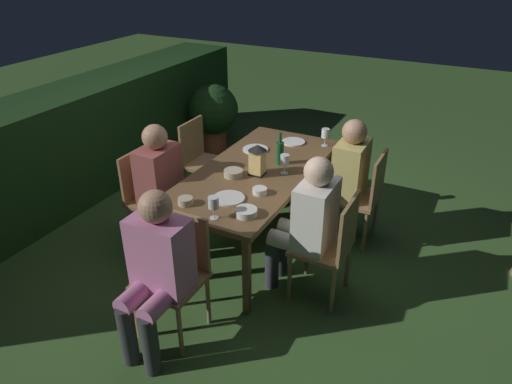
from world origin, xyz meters
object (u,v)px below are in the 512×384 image
(bowl_bread, at_px, (185,201))
(bowl_salad, at_px, (233,173))
(chair_side_right_a, at_px, (149,194))
(dining_table, at_px, (256,175))
(person_in_rust, at_px, (166,183))
(green_bottle_on_table, at_px, (280,152))
(wine_glass_b, at_px, (325,134))
(person_in_cream, at_px, (307,220))
(plate_c, at_px, (293,142))
(chair_side_left_b, at_px, (363,194))
(plate_a, at_px, (255,149))
(wine_glass_c, at_px, (285,161))
(chair_side_right_b, at_px, (202,158))
(potted_plant_by_hedge, at_px, (213,113))
(bowl_olives, at_px, (260,191))
(chair_head_near, at_px, (176,269))
(person_in_mustard, at_px, (343,174))
(wine_glass_a, at_px, (214,204))
(lantern_centerpiece, at_px, (257,158))
(bowl_dip, at_px, (246,212))
(plate_b, at_px, (229,198))
(chair_side_left_a, at_px, (331,244))

(bowl_bread, relative_size, bowl_salad, 0.72)
(chair_side_right_a, bearing_deg, dining_table, -62.99)
(person_in_rust, height_order, green_bottle_on_table, person_in_rust)
(dining_table, height_order, wine_glass_b, wine_glass_b)
(dining_table, height_order, person_in_cream, person_in_cream)
(dining_table, height_order, plate_c, plate_c)
(chair_side_left_b, xyz_separation_m, bowl_bread, (-1.19, 1.03, 0.27))
(plate_a, relative_size, bowl_salad, 1.50)
(green_bottle_on_table, relative_size, wine_glass_c, 1.72)
(chair_side_right_a, xyz_separation_m, wine_glass_b, (1.19, -1.18, 0.36))
(bowl_bread, bearing_deg, chair_side_right_b, 28.27)
(person_in_rust, bearing_deg, potted_plant_by_hedge, 21.36)
(bowl_olives, relative_size, bowl_salad, 0.71)
(chair_side_right_a, height_order, wine_glass_b, wine_glass_b)
(bowl_bread, bearing_deg, person_in_rust, 52.62)
(bowl_olives, bearing_deg, chair_side_right_b, 53.02)
(dining_table, xyz_separation_m, chair_head_near, (-1.19, 0.00, -0.19))
(plate_a, bearing_deg, person_in_mustard, -86.53)
(chair_side_right_b, height_order, wine_glass_a, wine_glass_a)
(plate_a, xyz_separation_m, bowl_bread, (-1.14, -0.00, 0.02))
(lantern_centerpiece, distance_m, green_bottle_on_table, 0.29)
(wine_glass_a, distance_m, bowl_dip, 0.24)
(wine_glass_b, xyz_separation_m, plate_c, (-0.07, 0.29, -0.11))
(dining_table, relative_size, green_bottle_on_table, 6.53)
(wine_glass_a, xyz_separation_m, bowl_bread, (0.07, 0.29, -0.09))
(dining_table, xyz_separation_m, wine_glass_b, (0.77, -0.34, 0.17))
(person_in_rust, xyz_separation_m, plate_c, (1.13, -0.69, 0.09))
(person_in_rust, distance_m, lantern_centerpiece, 0.81)
(wine_glass_c, distance_m, plate_b, 0.64)
(potted_plant_by_hedge, bearing_deg, green_bottle_on_table, -132.37)
(person_in_cream, height_order, chair_side_right_a, person_in_cream)
(plate_c, bearing_deg, dining_table, 176.11)
(chair_side_left_a, bearing_deg, chair_side_left_b, 0.00)
(chair_side_right_b, bearing_deg, potted_plant_by_hedge, 26.77)
(chair_side_left_b, relative_size, plate_b, 3.59)
(plate_a, height_order, plate_c, same)
(chair_side_left_b, bearing_deg, plate_b, 141.27)
(wine_glass_a, bearing_deg, chair_side_left_b, -30.33)
(dining_table, distance_m, wine_glass_b, 0.86)
(bowl_olives, height_order, bowl_salad, bowl_salad)
(chair_head_near, height_order, lantern_centerpiece, lantern_centerpiece)
(wine_glass_a, bearing_deg, bowl_bread, 76.36)
(dining_table, distance_m, wine_glass_c, 0.30)
(plate_b, height_order, potted_plant_by_hedge, potted_plant_by_hedge)
(lantern_centerpiece, relative_size, bowl_olives, 2.38)
(person_in_cream, height_order, wine_glass_a, person_in_cream)
(person_in_rust, distance_m, bowl_dip, 0.96)
(dining_table, relative_size, person_in_cream, 1.65)
(chair_side_right_a, distance_m, bowl_bread, 0.77)
(chair_side_right_b, relative_size, wine_glass_c, 5.15)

